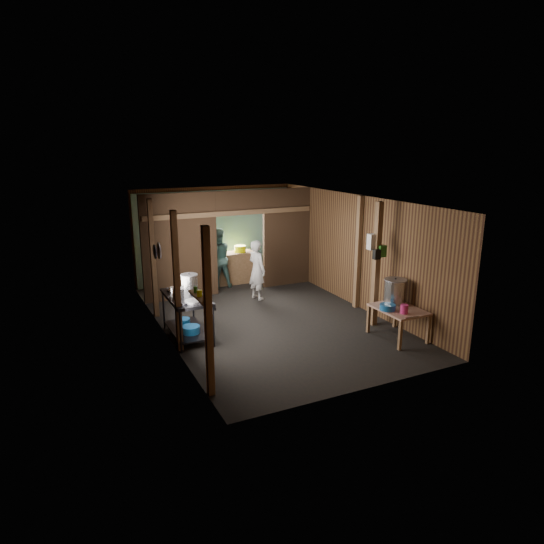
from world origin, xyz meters
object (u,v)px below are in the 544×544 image
cook (257,270)px  gas_range (187,317)px  stove_pot_large (189,283)px  pink_bucket (404,309)px  yellow_tub (240,249)px  prep_table (398,323)px  stock_pot (395,292)px

cook → gas_range: bearing=111.4°
stove_pot_large → pink_bucket: bearing=-35.3°
yellow_tub → prep_table: bearing=-75.5°
gas_range → prep_table: 4.13m
gas_range → cook: cook is taller
pink_bucket → prep_table: bearing=69.3°
stock_pot → cook: (-1.61, 3.17, -0.12)m
stove_pot_large → yellow_tub: stove_pot_large is taller
prep_table → stove_pot_large: 4.21m
pink_bucket → yellow_tub: yellow_tub is taller
cook → prep_table: bearing=-171.9°
stove_pot_large → yellow_tub: bearing=52.1°
gas_range → stove_pot_large: stove_pot_large is taller
prep_table → pink_bucket: pink_bucket is taller
prep_table → cook: (-1.49, 3.46, 0.43)m
pink_bucket → yellow_tub: (-1.20, 5.31, 0.24)m
prep_table → stock_pot: bearing=66.8°
yellow_tub → stove_pot_large: bearing=-127.9°
stove_pot_large → pink_bucket: stove_pot_large is taller
gas_range → pink_bucket: 4.17m
stock_pot → pink_bucket: bearing=-112.0°
gas_range → cook: 2.78m
stove_pot_large → cook: bearing=32.3°
pink_bucket → yellow_tub: 5.45m
prep_table → yellow_tub: yellow_tub is taller
stove_pot_large → gas_range: bearing=-115.6°
yellow_tub → cook: 1.61m
prep_table → cook: size_ratio=0.71×
pink_bucket → cook: cook is taller
stove_pot_large → stock_pot: (3.66, -1.87, -0.16)m
stove_pot_large → cook: (2.05, 1.30, -0.28)m
pink_bucket → cook: 3.98m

